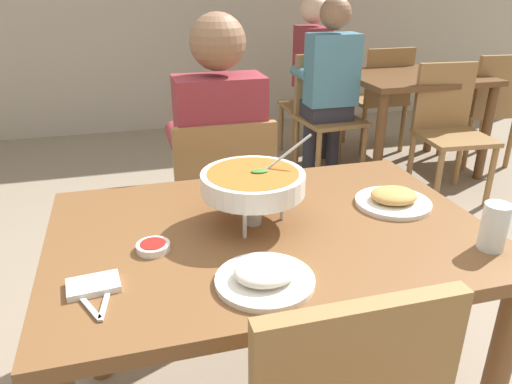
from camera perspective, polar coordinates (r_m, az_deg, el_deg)
The scene contains 19 objects.
dining_table_main at distance 1.49m, azimuth 1.55°, elevation -8.05°, with size 1.25×0.85×0.76m.
chair_diner_main at distance 2.16m, azimuth -3.97°, elevation -1.39°, with size 0.44×0.44×0.90m.
diner_main at distance 2.10m, azimuth -4.33°, elevation 4.81°, with size 0.40×0.45×1.31m.
curry_bowl at distance 1.40m, azimuth -0.36°, elevation 1.05°, with size 0.33×0.30×0.26m.
rice_plate at distance 1.18m, azimuth 1.04°, elevation -9.78°, with size 0.24×0.24×0.06m.
appetizer_plate at distance 1.62m, azimuth 15.74°, elevation -0.80°, with size 0.24×0.24×0.06m.
sauce_dish at distance 1.34m, azimuth -11.91°, elevation -6.26°, with size 0.09×0.09×0.02m.
napkin_folded at distance 1.23m, azimuth -18.44°, elevation -10.29°, with size 0.12×0.08×0.02m, color white.
fork_utensil at distance 1.19m, azimuth -19.46°, elevation -11.86°, with size 0.01×0.17×0.01m, color silver.
spoon_utensil at distance 1.18m, azimuth -17.02°, elevation -11.64°, with size 0.01×0.17×0.01m, color silver.
drink_glass at distance 1.44m, azimuth 26.00°, elevation -3.91°, with size 0.07×0.07×0.13m.
dining_table_far at distance 3.98m, azimuth 17.86°, elevation 11.02°, with size 1.00×0.80×0.76m.
chair_bg_left at distance 4.19m, azimuth 7.55°, elevation 10.97°, with size 0.46×0.46×0.90m.
chair_bg_middle at distance 3.83m, azimuth 8.11°, elevation 9.71°, with size 0.48×0.48×0.90m.
chair_bg_right at distance 3.63m, azimuth 21.56°, elevation 7.50°, with size 0.48×0.48×0.90m.
chair_bg_corner at distance 4.32m, azimuth 25.52°, elevation 9.27°, with size 0.47×0.47×0.90m.
chair_bg_window at distance 4.41m, azimuth 14.39°, elevation 11.08°, with size 0.44×0.44×0.90m.
patron_bg_left at distance 4.15m, azimuth 6.96°, elevation 14.20°, with size 0.45×0.40×1.31m.
patron_bg_middle at distance 3.67m, azimuth 8.56°, elevation 12.87°, with size 0.40×0.45×1.31m.
Camera 1 is at (-0.37, -1.21, 1.43)m, focal length 34.27 mm.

